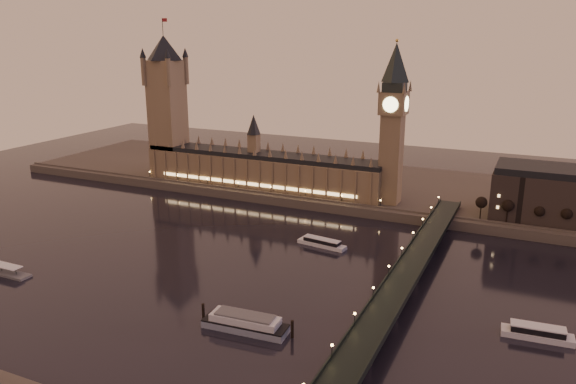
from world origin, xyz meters
name	(u,v)px	position (x,y,z in m)	size (l,w,h in m)	color
ground	(223,263)	(0.00, 0.00, 0.00)	(700.00, 700.00, 0.00)	black
far_embankment	(372,187)	(30.00, 165.00, 3.00)	(560.00, 130.00, 6.00)	#423D35
palace_of_westminster	(262,165)	(-40.12, 120.99, 21.71)	(180.00, 26.62, 52.00)	brown
victoria_tower	(167,99)	(-120.00, 121.00, 65.79)	(31.68, 31.68, 118.00)	brown
big_ben	(393,114)	(53.99, 120.99, 63.95)	(17.68, 17.68, 104.00)	brown
westminster_bridge	(400,286)	(91.61, 0.00, 5.52)	(13.20, 260.00, 15.30)	black
bare_tree_0	(483,205)	(113.72, 109.00, 15.43)	(6.21, 6.21, 12.63)	black
bare_tree_1	(509,208)	(128.22, 109.00, 15.43)	(6.21, 6.21, 12.63)	black
bare_tree_2	(536,211)	(142.72, 109.00, 15.43)	(6.21, 6.21, 12.63)	black
bare_tree_3	(564,214)	(157.23, 109.00, 15.43)	(6.21, 6.21, 12.63)	black
cruise_boat_a	(322,243)	(37.33, 43.22, 1.99)	(28.79, 9.96, 4.52)	silver
cruise_boat_c	(537,333)	(148.26, -12.47, 2.31)	(26.75, 9.24, 5.25)	silver
moored_barge	(245,323)	(43.03, -54.08, 3.09)	(39.90, 12.02, 7.33)	gray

